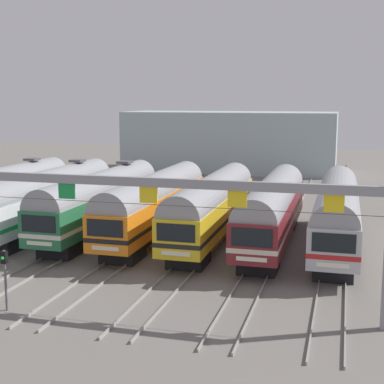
% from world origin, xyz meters
% --- Properties ---
extents(ground_plane, '(160.00, 160.00, 0.00)m').
position_xyz_m(ground_plane, '(0.00, 0.00, 0.00)').
color(ground_plane, slate).
extents(track_bed, '(27.66, 70.00, 0.15)m').
position_xyz_m(track_bed, '(0.00, 17.00, 0.07)').
color(track_bed, gray).
rests_on(track_bed, ground).
extents(commuter_train_silver, '(2.88, 18.06, 5.05)m').
position_xyz_m(commuter_train_silver, '(-13.08, -0.00, 2.69)').
color(commuter_train_silver, silver).
rests_on(commuter_train_silver, ground).
extents(commuter_train_white, '(2.88, 18.06, 5.05)m').
position_xyz_m(commuter_train_white, '(-8.72, -0.00, 2.69)').
color(commuter_train_white, white).
rests_on(commuter_train_white, ground).
extents(commuter_train_green, '(2.88, 18.06, 5.05)m').
position_xyz_m(commuter_train_green, '(-4.36, -0.00, 2.69)').
color(commuter_train_green, '#236B42').
rests_on(commuter_train_green, ground).
extents(commuter_train_orange, '(2.88, 18.06, 4.77)m').
position_xyz_m(commuter_train_orange, '(0.00, -0.01, 2.69)').
color(commuter_train_orange, orange).
rests_on(commuter_train_orange, ground).
extents(commuter_train_yellow, '(2.88, 18.06, 4.77)m').
position_xyz_m(commuter_train_yellow, '(4.36, -0.01, 2.69)').
color(commuter_train_yellow, gold).
rests_on(commuter_train_yellow, ground).
extents(commuter_train_maroon, '(2.88, 18.06, 4.77)m').
position_xyz_m(commuter_train_maroon, '(8.72, -0.01, 2.69)').
color(commuter_train_maroon, maroon).
rests_on(commuter_train_maroon, ground).
extents(commuter_train_stainless, '(2.88, 18.06, 4.77)m').
position_xyz_m(commuter_train_stainless, '(13.08, -0.01, 2.69)').
color(commuter_train_stainless, '#B2B5BA').
rests_on(commuter_train_stainless, ground).
extents(catenary_gantry, '(31.39, 0.44, 6.97)m').
position_xyz_m(catenary_gantry, '(0.00, -13.50, 5.46)').
color(catenary_gantry, gray).
rests_on(catenary_gantry, ground).
extents(yard_signal_mast, '(0.28, 0.35, 3.03)m').
position_xyz_m(yard_signal_mast, '(-2.18, -15.93, 2.11)').
color(yard_signal_mast, '#59595E').
rests_on(yard_signal_mast, ground).
extents(maintenance_building, '(29.37, 10.00, 8.34)m').
position_xyz_m(maintenance_building, '(-2.43, 39.80, 4.17)').
color(maintenance_building, '#9EB2B7').
rests_on(maintenance_building, ground).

